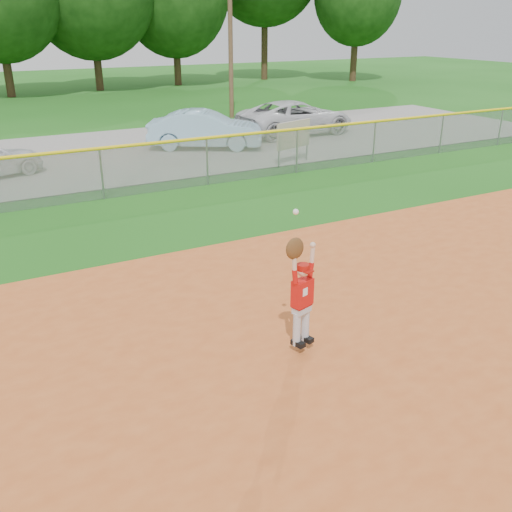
{
  "coord_description": "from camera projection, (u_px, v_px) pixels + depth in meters",
  "views": [
    {
      "loc": [
        -3.68,
        -6.39,
        4.89
      ],
      "look_at": [
        0.63,
        1.67,
        1.1
      ],
      "focal_mm": 40.0,
      "sensor_mm": 36.0,
      "label": 1
    }
  ],
  "objects": [
    {
      "name": "power_lines",
      "position": [
        47.0,
        25.0,
        25.24
      ],
      "size": [
        19.4,
        0.24,
        9.0
      ],
      "color": "#4C3823",
      "rests_on": "ground"
    },
    {
      "name": "ground",
      "position": [
        271.0,
        367.0,
        8.68
      ],
      "size": [
        120.0,
        120.0,
        0.0
      ],
      "primitive_type": "plane",
      "color": "#195814",
      "rests_on": "ground"
    },
    {
      "name": "parking_strip",
      "position": [
        64.0,
        158.0,
        21.71
      ],
      "size": [
        44.0,
        10.0,
        0.03
      ],
      "primitive_type": "cube",
      "color": "gray",
      "rests_on": "ground"
    },
    {
      "name": "outfield_fence",
      "position": [
        101.0,
        170.0,
        16.49
      ],
      "size": [
        40.06,
        0.1,
        1.55
      ],
      "color": "gray",
      "rests_on": "ground"
    },
    {
      "name": "car_white_b",
      "position": [
        296.0,
        118.0,
        25.96
      ],
      "size": [
        5.51,
        2.72,
        1.5
      ],
      "primitive_type": "imported",
      "rotation": [
        0.0,
        0.0,
        1.61
      ],
      "color": "silver",
      "rests_on": "parking_strip"
    },
    {
      "name": "clay_infield",
      "position": [
        406.0,
        502.0,
        6.22
      ],
      "size": [
        24.0,
        16.0,
        0.04
      ],
      "primitive_type": "cube",
      "color": "#BA5321",
      "rests_on": "ground"
    },
    {
      "name": "car_blue",
      "position": [
        205.0,
        129.0,
        23.11
      ],
      "size": [
        4.78,
        3.64,
        1.51
      ],
      "primitive_type": "imported",
      "rotation": [
        0.0,
        0.0,
        1.06
      ],
      "color": "#86B2C9",
      "rests_on": "parking_strip"
    },
    {
      "name": "ballplayer",
      "position": [
        301.0,
        292.0,
        8.65
      ],
      "size": [
        0.6,
        0.32,
        2.26
      ],
      "color": "silver",
      "rests_on": "ground"
    },
    {
      "name": "sponsor_sign",
      "position": [
        294.0,
        136.0,
        20.58
      ],
      "size": [
        1.68,
        0.56,
        1.55
      ],
      "color": "gray",
      "rests_on": "ground"
    }
  ]
}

